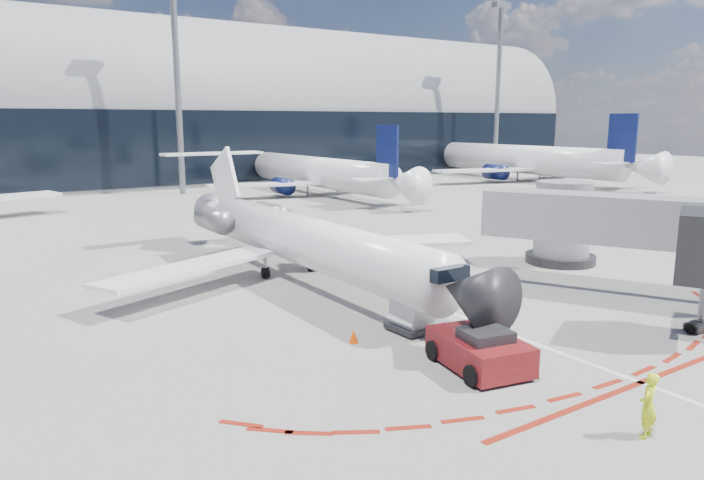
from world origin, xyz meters
TOP-DOWN VIEW (x-y plane):
  - ground at (0.00, 0.00)m, footprint 260.00×260.00m
  - apron_centerline at (0.00, 2.00)m, footprint 0.25×40.00m
  - apron_stop_bar at (0.00, -11.50)m, footprint 14.00×0.25m
  - terminal_building at (0.00, 64.97)m, footprint 150.00×24.15m
  - jet_bridge at (9.79, -3.01)m, footprint 10.03×15.20m
  - light_mast_centre at (5.00, 48.00)m, footprint 0.70×0.70m
  - light_mast_east at (55.00, 48.00)m, footprint 0.70×0.70m
  - regional_jet at (-2.72, 6.19)m, footprint 21.53×26.55m
  - pushback_tug at (-3.44, -7.75)m, footprint 2.93×5.72m
  - ramp_worker at (-3.13, -13.60)m, footprint 0.74×0.58m
  - uld_container at (-2.74, -3.51)m, footprint 2.07×1.78m
  - safety_cone_left at (-5.64, -3.36)m, footprint 0.37×0.37m
  - bg_airliner_2 at (17.90, 39.31)m, footprint 30.42×32.21m
  - bg_airliner_3 at (50.67, 38.35)m, footprint 35.09×37.16m

SIDE VIEW (x-z plane):
  - ground at x=0.00m, z-range 0.00..0.00m
  - apron_centerline at x=0.00m, z-range 0.00..0.01m
  - apron_stop_bar at x=0.00m, z-range 0.00..0.01m
  - safety_cone_left at x=-5.64m, z-range 0.00..0.51m
  - pushback_tug at x=-3.44m, z-range -0.08..1.37m
  - ramp_worker at x=-3.13m, z-range 0.00..1.80m
  - uld_container at x=-2.74m, z-range -0.01..1.87m
  - regional_jet at x=-2.72m, z-range -1.10..5.55m
  - jet_bridge at x=9.79m, z-range 0.56..5.46m
  - bg_airliner_2 at x=17.90m, z-range 0.00..9.84m
  - bg_airliner_3 at x=50.67m, z-range 0.00..11.35m
  - terminal_building at x=0.00m, z-range -3.48..20.52m
  - light_mast_centre at x=5.00m, z-range 0.00..25.00m
  - light_mast_east at x=55.00m, z-range 0.00..25.00m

